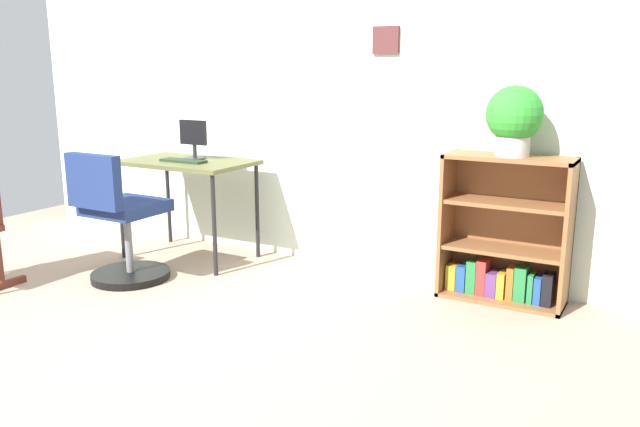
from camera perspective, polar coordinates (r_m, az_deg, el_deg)
ground_plane at (r=3.34m, az=-21.28°, el=-12.73°), size 6.24×6.24×0.00m
wall_back at (r=4.67m, az=-1.57°, el=9.98°), size 5.20×0.12×2.31m
desk at (r=4.77m, az=-11.79°, el=3.92°), size 0.95×0.59×0.73m
monitor at (r=4.79m, az=-11.24°, el=6.55°), size 0.24×0.16×0.29m
keyboard at (r=4.68m, az=-12.12°, el=4.63°), size 0.35×0.11×0.02m
office_chair at (r=4.37m, az=-17.44°, el=-1.05°), size 0.52×0.55×0.88m
bookshelf_low at (r=4.03m, az=16.24°, el=-2.16°), size 0.74×0.30×0.89m
potted_plant_on_shelf at (r=3.85m, az=16.97°, el=8.21°), size 0.32×0.32×0.41m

